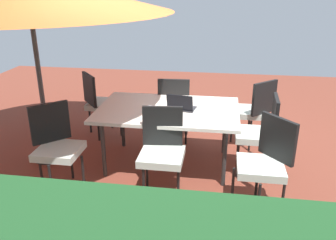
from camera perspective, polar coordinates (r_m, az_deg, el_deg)
ground_plane at (r=4.66m, az=-0.00°, el=-7.09°), size 10.00×10.00×0.02m
dining_table at (r=4.36m, az=-0.00°, el=1.23°), size 1.73×1.15×0.76m
chair_south at (r=5.09m, az=1.01°, el=2.37°), size 0.46×0.47×0.98m
chair_southeast at (r=5.39m, az=-10.94°, el=3.06°), size 0.59×0.58×0.98m
chair_northeast at (r=4.09m, az=-17.56°, el=-3.69°), size 0.59×0.59×0.98m
chair_north at (r=3.79m, az=-0.98°, el=-4.65°), size 0.47×0.48×0.98m
chair_west at (r=4.38m, az=14.67°, el=-1.66°), size 0.47×0.46×0.98m
chair_northwest at (r=3.69m, az=15.43°, el=-6.28°), size 0.59×0.58×0.98m
chair_southwest at (r=5.10m, az=13.83°, el=1.74°), size 0.59×0.59×0.98m
laptop at (r=4.29m, az=2.15°, el=2.23°), size 0.35×0.29×0.21m
cup at (r=4.18m, az=-2.98°, el=1.65°), size 0.08×0.08×0.09m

